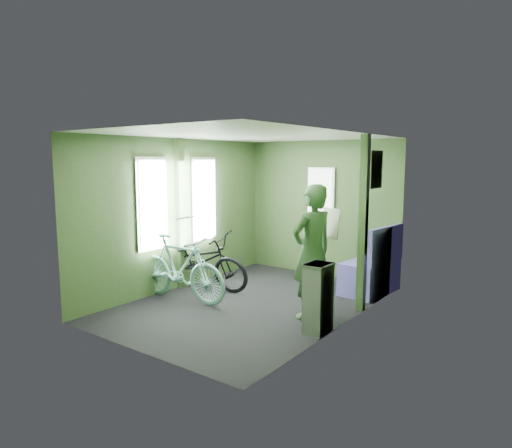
# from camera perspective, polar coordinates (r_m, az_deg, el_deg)

# --- Properties ---
(room) EXTENTS (4.00, 4.02, 2.31)m
(room) POSITION_cam_1_polar(r_m,az_deg,el_deg) (6.22, -0.61, 3.03)
(room) COLOR black
(room) RESTS_ON ground
(bicycle_black) EXTENTS (1.78, 0.95, 0.99)m
(bicycle_black) POSITION_cam_1_polar(r_m,az_deg,el_deg) (7.19, -7.04, -8.01)
(bicycle_black) COLOR black
(bicycle_black) RESTS_ON ground
(bicycle_mint) EXTENTS (1.60, 0.60, 0.98)m
(bicycle_mint) POSITION_cam_1_polar(r_m,az_deg,el_deg) (6.64, -9.43, -9.40)
(bicycle_mint) COLOR #86D2C6
(bicycle_mint) RESTS_ON ground
(passenger) EXTENTS (0.59, 0.73, 1.69)m
(passenger) POSITION_cam_1_polar(r_m,az_deg,el_deg) (5.70, 7.03, -3.47)
(passenger) COLOR #355A31
(passenger) RESTS_ON ground
(waste_box) EXTENTS (0.24, 0.33, 0.81)m
(waste_box) POSITION_cam_1_polar(r_m,az_deg,el_deg) (5.35, 7.76, -9.15)
(waste_box) COLOR slate
(waste_box) RESTS_ON ground
(bench_seat) EXTENTS (0.64, 1.02, 1.02)m
(bench_seat) POSITION_cam_1_polar(r_m,az_deg,el_deg) (7.06, 14.21, -5.96)
(bench_seat) COLOR navy
(bench_seat) RESTS_ON ground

